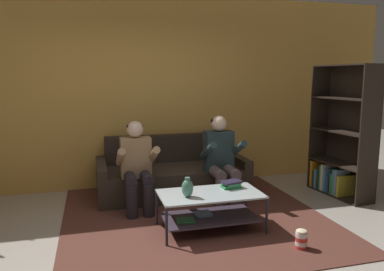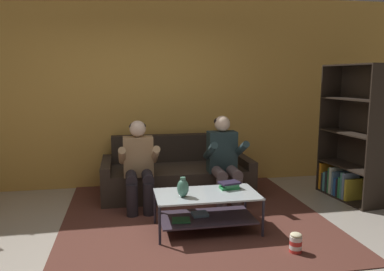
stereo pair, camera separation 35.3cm
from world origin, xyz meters
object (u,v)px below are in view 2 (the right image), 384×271
(person_seated_left, at_px, (139,162))
(vase, at_px, (183,188))
(popcorn_tub, at_px, (296,243))
(book_stack, at_px, (229,185))
(bookshelf, at_px, (351,149))
(couch, at_px, (176,175))
(person_seated_right, at_px, (224,157))
(coffee_table, at_px, (206,206))

(person_seated_left, xyz_separation_m, vase, (0.42, -0.91, -0.09))
(person_seated_left, relative_size, popcorn_tub, 5.52)
(person_seated_left, xyz_separation_m, popcorn_tub, (1.42, -1.53, -0.51))
(person_seated_left, relative_size, vase, 5.31)
(book_stack, height_order, bookshelf, bookshelf)
(vase, height_order, bookshelf, bookshelf)
(couch, height_order, person_seated_left, person_seated_left)
(person_seated_right, bearing_deg, couch, 134.93)
(person_seated_right, height_order, book_stack, person_seated_right)
(coffee_table, bearing_deg, popcorn_tub, -42.96)
(couch, distance_m, popcorn_tub, 2.26)
(person_seated_right, bearing_deg, book_stack, -100.54)
(coffee_table, bearing_deg, book_stack, 22.42)
(bookshelf, bearing_deg, person_seated_right, 176.98)
(couch, bearing_deg, book_stack, -71.71)
(person_seated_right, xyz_separation_m, vase, (-0.70, -0.91, -0.11))
(couch, bearing_deg, popcorn_tub, -67.72)
(coffee_table, relative_size, bookshelf, 0.61)
(person_seated_left, height_order, popcorn_tub, person_seated_left)
(coffee_table, distance_m, vase, 0.36)
(couch, relative_size, popcorn_tub, 10.26)
(coffee_table, height_order, vase, vase)
(coffee_table, relative_size, book_stack, 4.43)
(bookshelf, xyz_separation_m, popcorn_tub, (-1.49, -1.44, -0.59))
(bookshelf, bearing_deg, vase, -161.76)
(person_seated_left, height_order, book_stack, person_seated_left)
(coffee_table, bearing_deg, couch, 95.03)
(couch, distance_m, person_seated_left, 0.87)
(book_stack, bearing_deg, popcorn_tub, -61.82)
(person_seated_right, relative_size, coffee_table, 1.05)
(bookshelf, bearing_deg, couch, 164.38)
(coffee_table, bearing_deg, bookshelf, 18.77)
(coffee_table, xyz_separation_m, book_stack, (0.30, 0.12, 0.18))
(person_seated_left, bearing_deg, vase, -65.19)
(person_seated_right, bearing_deg, bookshelf, -3.02)
(book_stack, bearing_deg, vase, -161.57)
(book_stack, relative_size, bookshelf, 0.14)
(person_seated_right, height_order, bookshelf, bookshelf)
(person_seated_left, bearing_deg, coffee_table, -51.01)
(book_stack, bearing_deg, coffee_table, -157.58)
(couch, bearing_deg, coffee_table, -84.97)
(vase, relative_size, bookshelf, 0.12)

